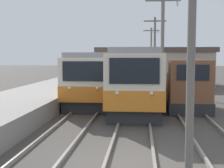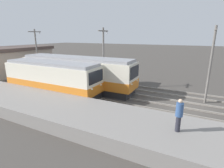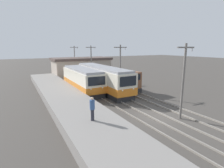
{
  "view_description": "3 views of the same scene",
  "coord_description": "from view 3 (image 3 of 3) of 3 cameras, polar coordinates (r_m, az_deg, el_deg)",
  "views": [
    {
      "loc": [
        0.51,
        -9.05,
        3.2
      ],
      "look_at": [
        -1.11,
        8.2,
        1.66
      ],
      "focal_mm": 50.0,
      "sensor_mm": 36.0,
      "label": 1
    },
    {
      "loc": [
        -15.33,
        -0.52,
        5.93
      ],
      "look_at": [
        -0.71,
        6.82,
        1.35
      ],
      "focal_mm": 28.0,
      "sensor_mm": 36.0,
      "label": 2
    },
    {
      "loc": [
        -10.97,
        -11.47,
        6.38
      ],
      "look_at": [
        -0.68,
        7.12,
        1.9
      ],
      "focal_mm": 28.0,
      "sensor_mm": 36.0,
      "label": 3
    }
  ],
  "objects": [
    {
      "name": "track_center",
      "position": [
        17.21,
        14.41,
        -10.01
      ],
      "size": [
        1.54,
        60.0,
        0.14
      ],
      "color": "gray",
      "rests_on": "ground"
    },
    {
      "name": "station_building",
      "position": [
        39.86,
        -9.94,
        5.55
      ],
      "size": [
        12.6,
        6.3,
        4.14
      ],
      "color": "#AD9E8E",
      "rests_on": "ground"
    },
    {
      "name": "track_right",
      "position": [
        19.29,
        20.99,
        -8.02
      ],
      "size": [
        1.54,
        60.0,
        0.14
      ],
      "color": "gray",
      "rests_on": "ground"
    },
    {
      "name": "commuter_train_left",
      "position": [
        26.01,
        -9.69,
        1.13
      ],
      "size": [
        2.84,
        10.63,
        3.41
      ],
      "color": "#28282B",
      "rests_on": "ground"
    },
    {
      "name": "platform_left",
      "position": [
        13.74,
        -6.13,
        -13.66
      ],
      "size": [
        4.5,
        54.0,
        0.94
      ],
      "primitive_type": "cube",
      "color": "gray",
      "rests_on": "ground"
    },
    {
      "name": "ground_plane",
      "position": [
        17.1,
        13.9,
        -10.37
      ],
      "size": [
        200.0,
        200.0,
        0.0
      ],
      "primitive_type": "plane",
      "color": "#47423D"
    },
    {
      "name": "catenary_mast_distant",
      "position": [
        43.5,
        -12.1,
        8.08
      ],
      "size": [
        2.0,
        0.2,
        6.72
      ],
      "color": "slate",
      "rests_on": "ground"
    },
    {
      "name": "person_on_platform",
      "position": [
        13.25,
        -6.45,
        -7.72
      ],
      "size": [
        0.38,
        0.38,
        1.84
      ],
      "color": "#282833",
      "rests_on": "platform_left"
    },
    {
      "name": "shunting_locomotive",
      "position": [
        26.12,
        4.54,
        0.44
      ],
      "size": [
        2.4,
        5.26,
        3.0
      ],
      "color": "#28282B",
      "rests_on": "ground"
    },
    {
      "name": "catenary_mast_near",
      "position": [
        16.41,
        22.26,
        1.53
      ],
      "size": [
        2.0,
        0.2,
        6.72
      ],
      "color": "slate",
      "rests_on": "ground"
    },
    {
      "name": "commuter_train_center",
      "position": [
        26.27,
        -3.32,
        1.59
      ],
      "size": [
        2.84,
        14.08,
        3.63
      ],
      "color": "#28282B",
      "rests_on": "ground"
    },
    {
      "name": "catenary_mast_mid",
      "position": [
        24.3,
        2.69,
        5.5
      ],
      "size": [
        2.0,
        0.2,
        6.72
      ],
      "color": "slate",
      "rests_on": "ground"
    },
    {
      "name": "track_left",
      "position": [
        15.54,
        6.69,
        -12.15
      ],
      "size": [
        1.54,
        60.0,
        0.14
      ],
      "color": "gray",
      "rests_on": "ground"
    },
    {
      "name": "catenary_mast_far",
      "position": [
        33.64,
        -6.79,
        7.21
      ],
      "size": [
        2.0,
        0.2,
        6.72
      ],
      "color": "slate",
      "rests_on": "ground"
    }
  ]
}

